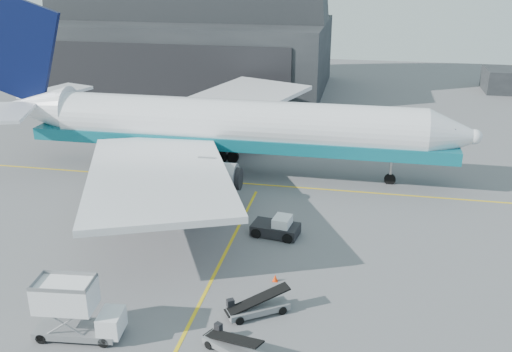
% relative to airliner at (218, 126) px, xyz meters
% --- Properties ---
extents(ground, '(200.00, 200.00, 0.00)m').
position_rel_airliner_xyz_m(ground, '(5.19, -22.93, -5.41)').
color(ground, '#565659').
rests_on(ground, ground).
extents(taxi_lines, '(80.00, 42.12, 0.02)m').
position_rel_airliner_xyz_m(taxi_lines, '(5.19, -10.26, -5.40)').
color(taxi_lines, gold).
rests_on(taxi_lines, ground).
extents(hangar, '(50.00, 28.30, 28.00)m').
position_rel_airliner_xyz_m(hangar, '(-16.81, 42.02, 4.14)').
color(hangar, black).
rests_on(hangar, ground).
extents(airliner, '(55.05, 53.38, 19.32)m').
position_rel_airliner_xyz_m(airliner, '(0.00, 0.00, 0.00)').
color(airliner, white).
rests_on(airliner, ground).
extents(catering_truck, '(5.79, 2.63, 3.86)m').
position_rel_airliner_xyz_m(catering_truck, '(-1.48, -30.53, -3.45)').
color(catering_truck, slate).
rests_on(catering_truck, ground).
extents(pushback_tug, '(4.32, 2.89, 1.87)m').
position_rel_airliner_xyz_m(pushback_tug, '(8.82, -14.13, -4.70)').
color(pushback_tug, black).
rests_on(pushback_tug, ground).
extents(belt_loader_a, '(4.38, 3.55, 1.74)m').
position_rel_airliner_xyz_m(belt_loader_a, '(9.34, -25.93, -4.87)').
color(belt_loader_a, slate).
rests_on(belt_loader_a, ground).
extents(belt_loader_b, '(4.19, 3.01, 1.62)m').
position_rel_airliner_xyz_m(belt_loader_b, '(8.66, -30.18, -4.91)').
color(belt_loader_b, slate).
rests_on(belt_loader_b, ground).
extents(traffic_cone, '(0.38, 0.38, 0.55)m').
position_rel_airliner_xyz_m(traffic_cone, '(9.90, -21.58, -5.14)').
color(traffic_cone, '#FF3808').
rests_on(traffic_cone, ground).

